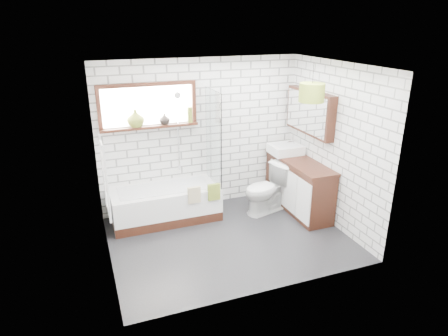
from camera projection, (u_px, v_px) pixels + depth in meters
name	position (u px, v px, depth m)	size (l,w,h in m)	color
floor	(229.00, 238.00, 5.93)	(3.40, 2.60, 0.01)	black
ceiling	(230.00, 65.00, 5.05)	(3.40, 2.60, 0.01)	white
wall_back	(201.00, 135.00, 6.63)	(3.40, 0.01, 2.50)	white
wall_front	(273.00, 196.00, 4.34)	(3.40, 0.01, 2.50)	white
wall_left	(101.00, 175.00, 4.93)	(0.01, 2.60, 2.50)	white
wall_right	(334.00, 146.00, 6.05)	(0.01, 2.60, 2.50)	white
window	(148.00, 106.00, 6.12)	(1.52, 0.16, 0.68)	black
towel_radiator	(105.00, 178.00, 4.96)	(0.06, 0.52, 1.00)	white
mirror_cabinet	(310.00, 112.00, 6.41)	(0.16, 1.20, 0.70)	black
shower_riser	(178.00, 132.00, 6.43)	(0.02, 0.02, 1.30)	silver
bathtub	(166.00, 204.00, 6.40)	(1.69, 0.75, 0.55)	white
shower_screen	(213.00, 137.00, 6.31)	(0.02, 0.72, 1.50)	white
towel_green	(214.00, 192.00, 6.21)	(0.20, 0.05, 0.27)	olive
towel_beige	(194.00, 195.00, 6.11)	(0.20, 0.05, 0.26)	tan
vanity	(298.00, 185.00, 6.70)	(0.50, 1.54, 0.88)	black
basin	(285.00, 149.00, 6.85)	(0.52, 0.46, 0.15)	white
tap	(294.00, 145.00, 6.89)	(0.03, 0.03, 0.15)	silver
toilet	(266.00, 189.00, 6.61)	(0.80, 0.46, 0.82)	white
vase_olive	(136.00, 120.00, 6.09)	(0.26, 0.26, 0.27)	olive
vase_dark	(165.00, 120.00, 6.25)	(0.17, 0.17, 0.17)	black
bottle	(190.00, 116.00, 6.38)	(0.08, 0.08, 0.24)	olive
pendant	(312.00, 93.00, 5.51)	(0.35, 0.35, 0.26)	olive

